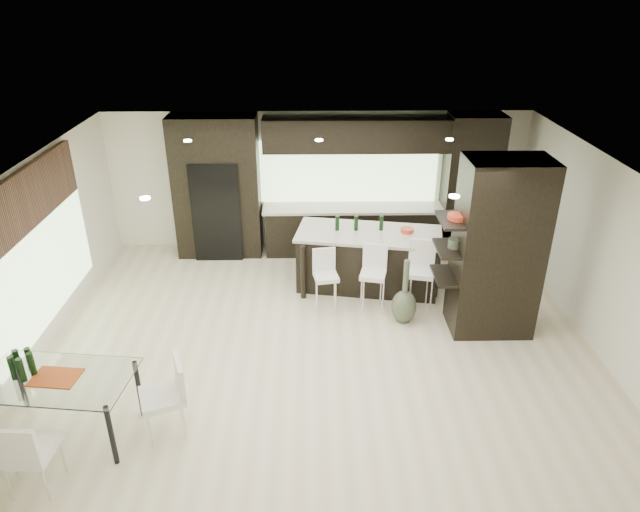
{
  "coord_description": "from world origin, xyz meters",
  "views": [
    {
      "loc": [
        -0.13,
        -7.08,
        4.92
      ],
      "look_at": [
        0.0,
        0.6,
        1.15
      ],
      "focal_mm": 32.0,
      "sensor_mm": 36.0,
      "label": 1
    }
  ],
  "objects_px": {
    "floor_vase": "(405,291)",
    "chair_end": "(163,402)",
    "stool_left": "(326,287)",
    "stool_mid": "(373,286)",
    "chair_near": "(32,454)",
    "dining_table": "(63,406)",
    "stool_right": "(419,284)",
    "bench": "(393,278)",
    "kitchen_island": "(368,259)"
  },
  "relations": [
    {
      "from": "floor_vase",
      "to": "chair_end",
      "type": "height_order",
      "value": "floor_vase"
    },
    {
      "from": "floor_vase",
      "to": "stool_left",
      "type": "bearing_deg",
      "value": 163.0
    },
    {
      "from": "stool_left",
      "to": "stool_mid",
      "type": "relative_size",
      "value": 0.94
    },
    {
      "from": "floor_vase",
      "to": "chair_near",
      "type": "height_order",
      "value": "floor_vase"
    },
    {
      "from": "chair_near",
      "to": "chair_end",
      "type": "relative_size",
      "value": 1.01
    },
    {
      "from": "stool_mid",
      "to": "floor_vase",
      "type": "relative_size",
      "value": 0.83
    },
    {
      "from": "floor_vase",
      "to": "dining_table",
      "type": "height_order",
      "value": "floor_vase"
    },
    {
      "from": "stool_right",
      "to": "floor_vase",
      "type": "xyz_separation_m",
      "value": [
        -0.29,
        -0.35,
        0.06
      ]
    },
    {
      "from": "stool_right",
      "to": "chair_end",
      "type": "relative_size",
      "value": 1.04
    },
    {
      "from": "chair_near",
      "to": "floor_vase",
      "type": "bearing_deg",
      "value": 39.73
    },
    {
      "from": "stool_left",
      "to": "chair_near",
      "type": "xyz_separation_m",
      "value": [
        -3.16,
        -3.57,
        0.04
      ]
    },
    {
      "from": "stool_right",
      "to": "bench",
      "type": "distance_m",
      "value": 0.77
    },
    {
      "from": "stool_right",
      "to": "dining_table",
      "type": "relative_size",
      "value": 0.56
    },
    {
      "from": "chair_near",
      "to": "stool_left",
      "type": "bearing_deg",
      "value": 52.07
    },
    {
      "from": "dining_table",
      "to": "chair_end",
      "type": "bearing_deg",
      "value": 6.6
    },
    {
      "from": "floor_vase",
      "to": "chair_end",
      "type": "relative_size",
      "value": 1.18
    },
    {
      "from": "bench",
      "to": "chair_end",
      "type": "xyz_separation_m",
      "value": [
        -3.16,
        -3.4,
        0.23
      ]
    },
    {
      "from": "chair_near",
      "to": "stool_right",
      "type": "bearing_deg",
      "value": 40.8
    },
    {
      "from": "kitchen_island",
      "to": "stool_mid",
      "type": "height_order",
      "value": "kitchen_island"
    },
    {
      "from": "stool_left",
      "to": "dining_table",
      "type": "bearing_deg",
      "value": -148.83
    },
    {
      "from": "floor_vase",
      "to": "dining_table",
      "type": "distance_m",
      "value": 4.99
    },
    {
      "from": "dining_table",
      "to": "chair_near",
      "type": "height_order",
      "value": "chair_near"
    },
    {
      "from": "stool_left",
      "to": "chair_end",
      "type": "xyz_separation_m",
      "value": [
        -1.98,
        -2.77,
        0.04
      ]
    },
    {
      "from": "dining_table",
      "to": "chair_near",
      "type": "bearing_deg",
      "value": -83.4
    },
    {
      "from": "stool_left",
      "to": "bench",
      "type": "bearing_deg",
      "value": 18.0
    },
    {
      "from": "kitchen_island",
      "to": "bench",
      "type": "distance_m",
      "value": 0.55
    },
    {
      "from": "stool_right",
      "to": "chair_end",
      "type": "bearing_deg",
      "value": -128.61
    },
    {
      "from": "dining_table",
      "to": "chair_end",
      "type": "height_order",
      "value": "chair_end"
    },
    {
      "from": "kitchen_island",
      "to": "chair_near",
      "type": "distance_m",
      "value": 5.88
    },
    {
      "from": "bench",
      "to": "dining_table",
      "type": "height_order",
      "value": "dining_table"
    },
    {
      "from": "stool_left",
      "to": "chair_near",
      "type": "height_order",
      "value": "chair_near"
    },
    {
      "from": "chair_near",
      "to": "dining_table",
      "type": "bearing_deg",
      "value": 93.51
    },
    {
      "from": "stool_mid",
      "to": "dining_table",
      "type": "relative_size",
      "value": 0.53
    },
    {
      "from": "stool_mid",
      "to": "chair_end",
      "type": "xyz_separation_m",
      "value": [
        -2.74,
        -2.76,
        0.01
      ]
    },
    {
      "from": "bench",
      "to": "chair_near",
      "type": "height_order",
      "value": "chair_near"
    },
    {
      "from": "chair_end",
      "to": "stool_right",
      "type": "bearing_deg",
      "value": -72.49
    },
    {
      "from": "floor_vase",
      "to": "chair_near",
      "type": "bearing_deg",
      "value": -143.77
    },
    {
      "from": "kitchen_island",
      "to": "floor_vase",
      "type": "xyz_separation_m",
      "value": [
        0.46,
        -1.18,
        0.03
      ]
    },
    {
      "from": "stool_left",
      "to": "floor_vase",
      "type": "xyz_separation_m",
      "value": [
        1.22,
        -0.37,
        0.12
      ]
    },
    {
      "from": "kitchen_island",
      "to": "stool_mid",
      "type": "distance_m",
      "value": 0.83
    },
    {
      "from": "stool_mid",
      "to": "bench",
      "type": "distance_m",
      "value": 0.8
    },
    {
      "from": "bench",
      "to": "dining_table",
      "type": "bearing_deg",
      "value": -129.07
    },
    {
      "from": "kitchen_island",
      "to": "dining_table",
      "type": "xyz_separation_m",
      "value": [
        -3.91,
        -3.58,
        -0.1
      ]
    },
    {
      "from": "kitchen_island",
      "to": "dining_table",
      "type": "distance_m",
      "value": 5.3
    },
    {
      "from": "stool_mid",
      "to": "stool_right",
      "type": "height_order",
      "value": "stool_right"
    },
    {
      "from": "stool_left",
      "to": "dining_table",
      "type": "relative_size",
      "value": 0.5
    },
    {
      "from": "chair_end",
      "to": "floor_vase",
      "type": "bearing_deg",
      "value": -73.83
    },
    {
      "from": "kitchen_island",
      "to": "chair_end",
      "type": "relative_size",
      "value": 2.69
    },
    {
      "from": "stool_mid",
      "to": "dining_table",
      "type": "distance_m",
      "value": 4.78
    },
    {
      "from": "floor_vase",
      "to": "dining_table",
      "type": "xyz_separation_m",
      "value": [
        -4.37,
        -2.4,
        -0.13
      ]
    }
  ]
}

